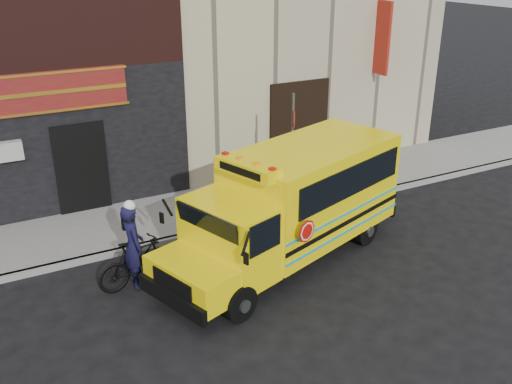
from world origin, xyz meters
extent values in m
plane|color=black|center=(0.00, 0.00, 0.00)|extent=(120.00, 120.00, 0.00)
cube|color=gray|center=(0.00, 2.60, 0.07)|extent=(40.00, 0.20, 0.15)
cube|color=slate|center=(0.00, 4.10, 0.07)|extent=(40.00, 3.00, 0.15)
cube|color=black|center=(-5.00, 5.55, 2.15)|extent=(10.00, 0.30, 4.00)
cube|color=black|center=(-3.20, 5.40, 1.40)|extent=(1.30, 0.10, 2.50)
cube|color=maroon|center=(7.00, 5.15, 4.35)|extent=(0.10, 0.70, 2.40)
cylinder|color=black|center=(-1.54, -1.28, 0.40)|extent=(0.85, 0.52, 0.80)
cylinder|color=black|center=(-2.15, 0.52, 0.40)|extent=(0.85, 0.52, 0.80)
cylinder|color=black|center=(2.81, 0.21, 0.40)|extent=(0.85, 0.52, 0.80)
cylinder|color=black|center=(2.20, 2.00, 0.40)|extent=(0.85, 0.52, 0.80)
cube|color=yellow|center=(-2.27, -0.52, 0.80)|extent=(1.59, 2.22, 0.70)
cube|color=black|center=(-2.79, -0.70, 0.55)|extent=(0.78, 1.98, 0.35)
cube|color=yellow|center=(-1.23, -0.17, 1.30)|extent=(1.81, 2.37, 1.70)
cube|color=black|center=(-1.77, -0.35, 1.70)|extent=(0.64, 1.72, 0.90)
cube|color=yellow|center=(1.47, 0.75, 1.62)|extent=(4.97, 3.53, 2.25)
cube|color=black|center=(3.62, 1.49, 0.55)|extent=(0.82, 2.12, 0.30)
cube|color=black|center=(1.92, -0.27, 2.10)|extent=(3.70, 1.30, 0.75)
cube|color=yellow|center=(-0.66, 0.02, 2.78)|extent=(0.99, 1.68, 0.28)
cylinder|color=#B70E07|center=(0.18, -1.06, 1.55)|extent=(0.50, 0.20, 0.52)
cylinder|color=#444C46|center=(2.11, 2.75, 1.76)|extent=(0.08, 0.08, 3.52)
cube|color=maroon|center=(2.08, 2.68, 2.86)|extent=(0.13, 0.30, 0.44)
cube|color=white|center=(2.08, 2.68, 2.31)|extent=(0.13, 0.30, 0.39)
imported|color=black|center=(-2.97, 1.00, 0.58)|extent=(1.99, 0.81, 1.16)
imported|color=black|center=(-3.06, 0.97, 0.99)|extent=(0.51, 0.75, 1.98)
camera|label=1|loc=(-5.82, -10.17, 7.10)|focal=40.00mm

